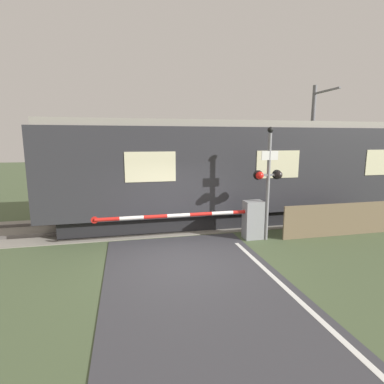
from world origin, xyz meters
TOP-DOWN VIEW (x-y plane):
  - ground_plane at (0.00, 0.00)m, footprint 80.00×80.00m
  - track_bed at (0.00, 3.69)m, footprint 36.00×3.20m
  - train at (3.77, 3.69)m, footprint 16.18×2.89m
  - crossing_barrier at (2.13, 1.38)m, footprint 5.30×0.44m
  - signal_post at (2.88, 1.18)m, footprint 0.94×0.26m
  - catenary_pole at (7.77, 6.22)m, footprint 0.20×1.90m
  - roadside_fence at (5.34, 1.02)m, footprint 3.87×0.06m

SIDE VIEW (x-z plane):
  - ground_plane at x=0.00m, z-range 0.00..0.00m
  - track_bed at x=0.00m, z-range -0.04..0.09m
  - roadside_fence at x=5.34m, z-range 0.00..1.10m
  - crossing_barrier at x=2.13m, z-range 0.05..1.29m
  - train at x=3.77m, z-range 0.05..3.89m
  - signal_post at x=2.88m, z-range 0.24..3.81m
  - catenary_pole at x=7.77m, z-range 0.15..5.96m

